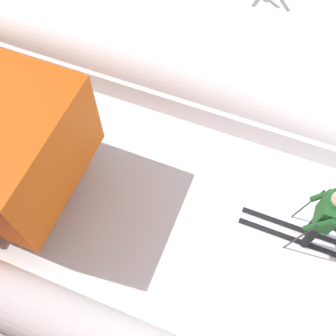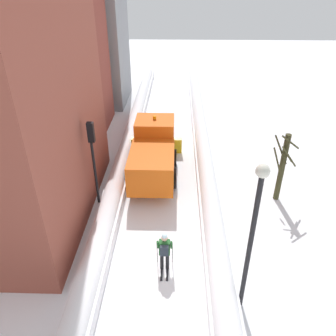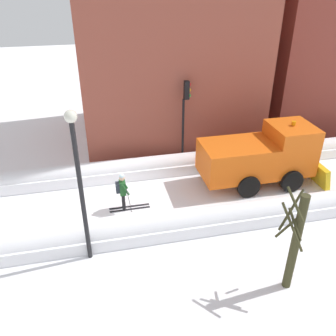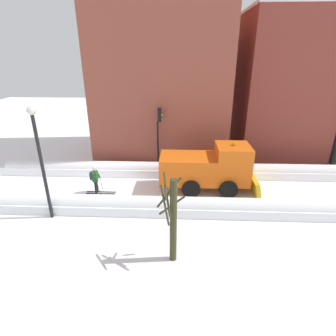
# 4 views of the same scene
# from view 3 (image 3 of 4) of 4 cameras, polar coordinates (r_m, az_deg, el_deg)

# --- Properties ---
(ground_plane) EXTENTS (80.00, 80.00, 0.00)m
(ground_plane) POSITION_cam_3_polar(r_m,az_deg,el_deg) (19.75, 22.77, -1.75)
(ground_plane) COLOR white
(snowbank_left) EXTENTS (1.10, 36.00, 1.01)m
(snowbank_left) POSITION_cam_3_polar(r_m,az_deg,el_deg) (21.30, 19.51, 2.52)
(snowbank_left) COLOR white
(snowbank_left) RESTS_ON ground
(building_brick_mid) EXTENTS (7.07, 6.52, 11.05)m
(building_brick_mid) POSITION_cam_3_polar(r_m,az_deg,el_deg) (25.85, 21.43, 18.75)
(building_brick_mid) COLOR brown
(building_brick_mid) RESTS_ON ground
(plow_truck) EXTENTS (3.20, 5.98, 3.12)m
(plow_truck) POSITION_cam_3_polar(r_m,az_deg,el_deg) (17.96, 14.76, 1.96)
(plow_truck) COLOR orange
(plow_truck) RESTS_ON ground
(skier) EXTENTS (0.62, 1.80, 1.81)m
(skier) POSITION_cam_3_polar(r_m,az_deg,el_deg) (15.68, -7.22, -3.50)
(skier) COLOR black
(skier) RESTS_ON ground
(traffic_light_pole) EXTENTS (0.28, 0.42, 4.64)m
(traffic_light_pole) POSITION_cam_3_polar(r_m,az_deg,el_deg) (18.21, 2.77, 9.40)
(traffic_light_pole) COLOR black
(traffic_light_pole) RESTS_ON ground
(street_lamp) EXTENTS (0.40, 0.40, 5.75)m
(street_lamp) POSITION_cam_3_polar(r_m,az_deg,el_deg) (11.98, -14.01, -0.82)
(street_lamp) COLOR black
(street_lamp) RESTS_ON ground
(bare_tree_near) EXTENTS (1.17, 1.10, 3.79)m
(bare_tree_near) POSITION_cam_3_polar(r_m,az_deg,el_deg) (12.14, 19.50, -10.84)
(bare_tree_near) COLOR #3A381F
(bare_tree_near) RESTS_ON ground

